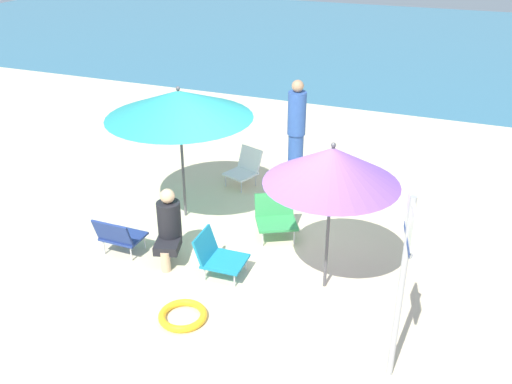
% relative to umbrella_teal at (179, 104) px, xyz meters
% --- Properties ---
extents(ground_plane, '(40.00, 40.00, 0.00)m').
position_rel_umbrella_teal_xyz_m(ground_plane, '(1.41, -0.73, -1.75)').
color(ground_plane, beige).
extents(sea_water, '(40.00, 16.00, 0.01)m').
position_rel_umbrella_teal_xyz_m(sea_water, '(1.41, 13.94, -1.74)').
color(sea_water, teal).
rests_on(sea_water, ground_plane).
extents(umbrella_teal, '(2.07, 2.07, 2.00)m').
position_rel_umbrella_teal_xyz_m(umbrella_teal, '(0.00, 0.00, 0.00)').
color(umbrella_teal, '#4C4C51').
rests_on(umbrella_teal, ground_plane).
extents(umbrella_purple, '(1.55, 1.55, 1.89)m').
position_rel_umbrella_teal_xyz_m(umbrella_purple, '(2.44, -0.97, -0.13)').
color(umbrella_purple, '#4C4C51').
rests_on(umbrella_purple, ground_plane).
extents(beach_chair_a, '(0.60, 0.50, 0.56)m').
position_rel_umbrella_teal_xyz_m(beach_chair_a, '(1.10, -1.21, -1.47)').
color(beach_chair_a, teal).
rests_on(beach_chair_a, ground_plane).
extents(beach_chair_b, '(0.75, 0.75, 0.57)m').
position_rel_umbrella_teal_xyz_m(beach_chair_b, '(1.45, -0.03, -1.44)').
color(beach_chair_b, '#33934C').
rests_on(beach_chair_b, ground_plane).
extents(beach_chair_c, '(0.54, 0.50, 0.57)m').
position_rel_umbrella_teal_xyz_m(beach_chair_c, '(-0.29, -1.30, -1.44)').
color(beach_chair_c, navy).
rests_on(beach_chair_c, ground_plane).
extents(beach_chair_d, '(0.60, 0.65, 0.61)m').
position_rel_umbrella_teal_xyz_m(beach_chair_d, '(0.42, 1.33, -1.44)').
color(beach_chair_d, white).
rests_on(beach_chair_d, ground_plane).
extents(person_a, '(0.29, 0.29, 1.81)m').
position_rel_umbrella_teal_xyz_m(person_a, '(1.22, 1.56, -0.82)').
color(person_a, '#2D519E').
rests_on(person_a, ground_plane).
extents(person_b, '(0.41, 0.54, 1.00)m').
position_rel_umbrella_teal_xyz_m(person_b, '(0.38, -1.13, -1.24)').
color(person_b, black).
rests_on(person_b, ground_plane).
extents(warning_sign, '(0.15, 0.54, 1.99)m').
position_rel_umbrella_teal_xyz_m(warning_sign, '(3.43, -2.17, -0.42)').
color(warning_sign, '#ADADB2').
rests_on(warning_sign, ground_plane).
extents(swim_ring, '(0.56, 0.56, 0.08)m').
position_rel_umbrella_teal_xyz_m(swim_ring, '(1.11, -2.16, -1.71)').
color(swim_ring, yellow).
rests_on(swim_ring, ground_plane).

